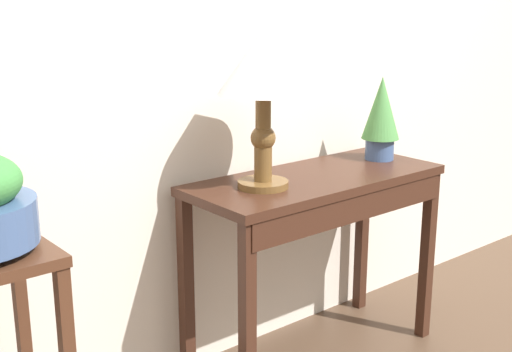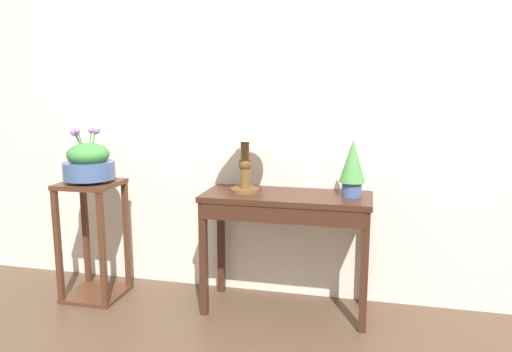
{
  "view_description": "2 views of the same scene",
  "coord_description": "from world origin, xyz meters",
  "px_view_note": "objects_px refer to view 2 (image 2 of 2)",
  "views": [
    {
      "loc": [
        -1.65,
        -0.65,
        1.43
      ],
      "look_at": [
        -0.11,
        1.22,
        0.79
      ],
      "focal_mm": 47.29,
      "sensor_mm": 36.0,
      "label": 1
    },
    {
      "loc": [
        0.61,
        -1.79,
        1.43
      ],
      "look_at": [
        -0.07,
        1.12,
        0.88
      ],
      "focal_mm": 34.31,
      "sensor_mm": 36.0,
      "label": 2
    }
  ],
  "objects_px": {
    "potted_plant_on_console": "(352,166)",
    "pedestal_stand_left": "(94,240)",
    "console_table": "(286,213)",
    "planter_bowl_wide": "(89,163)",
    "table_lamp": "(245,126)"
  },
  "relations": [
    {
      "from": "potted_plant_on_console",
      "to": "pedestal_stand_left",
      "type": "height_order",
      "value": "potted_plant_on_console"
    },
    {
      "from": "console_table",
      "to": "planter_bowl_wide",
      "type": "relative_size",
      "value": 2.83
    },
    {
      "from": "console_table",
      "to": "pedestal_stand_left",
      "type": "distance_m",
      "value": 1.33
    },
    {
      "from": "pedestal_stand_left",
      "to": "console_table",
      "type": "bearing_deg",
      "value": 2.98
    },
    {
      "from": "potted_plant_on_console",
      "to": "table_lamp",
      "type": "bearing_deg",
      "value": -178.04
    },
    {
      "from": "table_lamp",
      "to": "planter_bowl_wide",
      "type": "height_order",
      "value": "table_lamp"
    },
    {
      "from": "potted_plant_on_console",
      "to": "planter_bowl_wide",
      "type": "xyz_separation_m",
      "value": [
        -1.7,
        -0.11,
        -0.02
      ]
    },
    {
      "from": "console_table",
      "to": "planter_bowl_wide",
      "type": "height_order",
      "value": "planter_bowl_wide"
    },
    {
      "from": "console_table",
      "to": "table_lamp",
      "type": "height_order",
      "value": "table_lamp"
    },
    {
      "from": "console_table",
      "to": "planter_bowl_wide",
      "type": "bearing_deg",
      "value": -177.02
    },
    {
      "from": "table_lamp",
      "to": "planter_bowl_wide",
      "type": "xyz_separation_m",
      "value": [
        -1.04,
        -0.09,
        -0.25
      ]
    },
    {
      "from": "table_lamp",
      "to": "pedestal_stand_left",
      "type": "height_order",
      "value": "table_lamp"
    },
    {
      "from": "console_table",
      "to": "potted_plant_on_console",
      "type": "height_order",
      "value": "potted_plant_on_console"
    },
    {
      "from": "console_table",
      "to": "table_lamp",
      "type": "distance_m",
      "value": 0.6
    },
    {
      "from": "console_table",
      "to": "table_lamp",
      "type": "bearing_deg",
      "value": 175.02
    }
  ]
}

